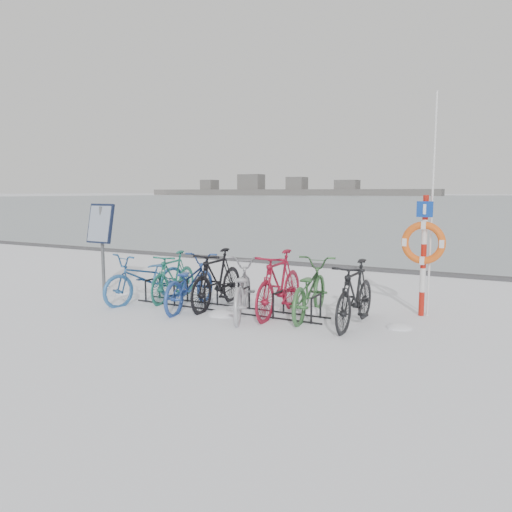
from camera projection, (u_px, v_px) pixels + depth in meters
The scene contains 16 objects.
ground at pixel (227, 309), 9.51m from camera, with size 900.00×900.00×0.00m, color white.
ice_sheet at pixel (502, 199), 145.42m from camera, with size 400.00×298.00×0.02m, color #939DA6.
quay_edge at pixel (331, 266), 14.68m from camera, with size 400.00×0.25×0.10m, color #3F3F42.
bike_rack at pixel (227, 300), 9.49m from camera, with size 4.00×0.48×0.46m.
info_board at pixel (101, 229), 10.94m from camera, with size 0.66×0.25×1.97m.
lifebuoy_station at pixel (424, 243), 8.83m from camera, with size 0.76×0.22×3.95m.
shoreline at pixel (278, 191), 293.66m from camera, with size 180.00×12.00×9.50m.
bike_0 at pixel (147, 276), 10.14m from camera, with size 0.70×2.01×1.05m, color #2C62A0.
bike_1 at pixel (174, 275), 10.33m from camera, with size 0.49×1.73×1.04m, color #1D6857.
bike_2 at pixel (190, 281), 9.59m from camera, with size 0.70×2.00×1.05m, color navy.
bike_3 at pixel (217, 277), 9.66m from camera, with size 0.55×1.93×1.16m, color black.
bike_4 at pixel (241, 287), 8.99m from camera, with size 0.70×2.02×1.06m, color #A8A9B1.
bike_5 at pixel (279, 282), 9.06m from camera, with size 0.57×2.01×1.21m, color maroon.
bike_6 at pixel (309, 287), 8.97m from camera, with size 0.71×2.03×1.06m, color #376937.
bike_7 at pixel (355, 292), 8.31m from camera, with size 0.53×1.89×1.13m, color black.
snow_drifts at pixel (263, 312), 9.34m from camera, with size 6.43×1.53×0.19m.
Camera 1 is at (4.83, -7.97, 2.24)m, focal length 35.00 mm.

